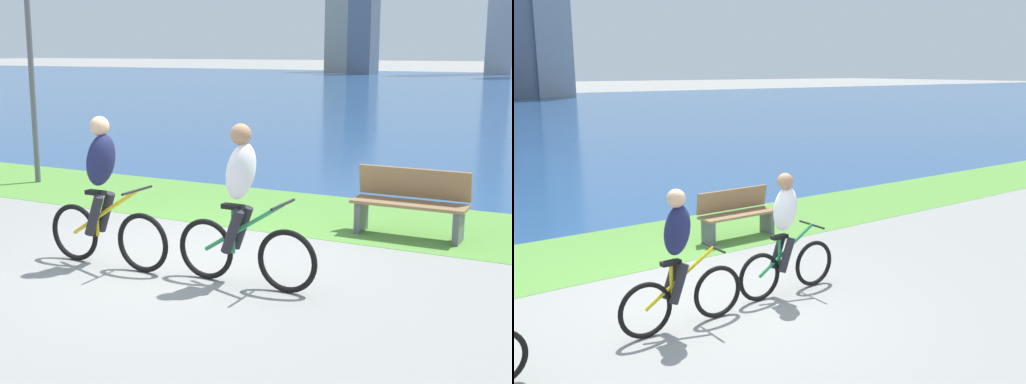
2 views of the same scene
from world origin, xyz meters
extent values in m
plane|color=gray|center=(0.00, 0.00, 0.00)|extent=(300.00, 300.00, 0.00)
cube|color=#59933D|center=(0.00, 3.04, 0.00)|extent=(120.00, 2.66, 0.01)
torus|color=black|center=(1.50, -0.33, 0.33)|extent=(0.66, 0.06, 0.66)
torus|color=black|center=(0.54, -0.33, 0.33)|extent=(0.66, 0.06, 0.66)
cylinder|color=#268C4C|center=(1.00, -0.33, 0.62)|extent=(0.93, 0.04, 0.62)
cylinder|color=#268C4C|center=(0.88, -0.33, 0.57)|extent=(0.04, 0.04, 0.48)
cube|color=black|center=(0.88, -0.33, 0.83)|extent=(0.24, 0.10, 0.05)
cylinder|color=black|center=(1.45, -0.33, 0.91)|extent=(0.03, 0.52, 0.03)
ellipsoid|color=white|center=(0.97, -0.33, 1.21)|extent=(0.40, 0.36, 0.65)
sphere|color=#A57A59|center=(0.97, -0.33, 1.59)|extent=(0.22, 0.22, 0.22)
cylinder|color=#26262D|center=(0.92, -0.23, 0.59)|extent=(0.27, 0.11, 0.49)
cylinder|color=#26262D|center=(0.92, -0.43, 0.59)|extent=(0.27, 0.11, 0.49)
torus|color=black|center=(-0.20, -0.46, 0.34)|extent=(0.68, 0.06, 0.68)
torus|color=black|center=(-1.18, -0.46, 0.34)|extent=(0.68, 0.06, 0.68)
cylinder|color=gold|center=(-0.71, -0.46, 0.63)|extent=(0.95, 0.04, 0.62)
cylinder|color=gold|center=(-0.84, -0.46, 0.58)|extent=(0.04, 0.04, 0.49)
cube|color=black|center=(-0.84, -0.46, 0.85)|extent=(0.24, 0.10, 0.05)
cylinder|color=black|center=(-0.25, -0.46, 0.93)|extent=(0.03, 0.52, 0.03)
ellipsoid|color=#1E234C|center=(-0.74, -0.46, 1.23)|extent=(0.40, 0.36, 0.65)
sphere|color=#D8AD84|center=(-0.74, -0.46, 1.61)|extent=(0.22, 0.22, 0.22)
cylinder|color=#26262D|center=(-0.79, -0.36, 0.61)|extent=(0.27, 0.11, 0.49)
cylinder|color=#26262D|center=(-0.79, -0.56, 0.61)|extent=(0.27, 0.11, 0.49)
cube|color=olive|center=(2.01, 2.36, 0.45)|extent=(1.50, 0.45, 0.04)
cube|color=olive|center=(2.01, 2.56, 0.70)|extent=(1.50, 0.11, 0.40)
cube|color=#595960|center=(2.66, 2.36, 0.23)|extent=(0.08, 0.37, 0.45)
cube|color=#595960|center=(1.36, 2.36, 0.23)|extent=(0.08, 0.37, 0.45)
cylinder|color=#595960|center=(-5.20, 3.01, 2.01)|extent=(0.10, 0.10, 4.02)
cube|color=#ADA899|center=(-23.06, 67.57, 5.91)|extent=(3.69, 3.97, 11.82)
cube|color=slate|center=(-19.11, 61.65, 4.35)|extent=(2.36, 2.91, 8.70)
camera|label=1|loc=(4.37, -6.50, 2.43)|focal=49.08mm
camera|label=2|loc=(-3.86, -6.45, 3.06)|focal=41.55mm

